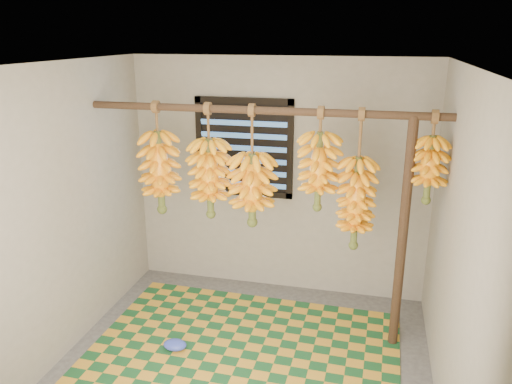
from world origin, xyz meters
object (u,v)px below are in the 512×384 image
(woven_mat, at_px, (240,359))
(banana_bunch_b, at_px, (210,178))
(banana_bunch_f, at_px, (429,169))
(banana_bunch_c, at_px, (252,190))
(plastic_bag, at_px, (175,345))
(support_post, at_px, (402,238))
(banana_bunch_e, at_px, (356,203))
(banana_bunch_d, at_px, (319,171))
(banana_bunch_a, at_px, (160,172))

(woven_mat, xyz_separation_m, banana_bunch_b, (-0.41, 0.54, 1.39))
(banana_bunch_f, bearing_deg, banana_bunch_c, 180.00)
(banana_bunch_b, height_order, banana_bunch_c, same)
(woven_mat, relative_size, banana_bunch_c, 2.47)
(woven_mat, bearing_deg, banana_bunch_b, 126.83)
(woven_mat, relative_size, plastic_bag, 12.66)
(woven_mat, bearing_deg, support_post, 23.50)
(woven_mat, height_order, banana_bunch_c, banana_bunch_c)
(banana_bunch_c, distance_m, banana_bunch_f, 1.45)
(woven_mat, bearing_deg, banana_bunch_e, 32.37)
(banana_bunch_b, xyz_separation_m, banana_bunch_e, (1.26, -0.00, -0.13))
(banana_bunch_c, bearing_deg, banana_bunch_d, -0.00)
(banana_bunch_b, height_order, banana_bunch_d, same)
(banana_bunch_d, bearing_deg, banana_bunch_c, 180.00)
(banana_bunch_f, bearing_deg, banana_bunch_a, 180.00)
(banana_bunch_d, bearing_deg, banana_bunch_a, 180.00)
(banana_bunch_b, height_order, banana_bunch_f, same)
(banana_bunch_c, xyz_separation_m, banana_bunch_f, (1.42, 0.00, 0.27))
(woven_mat, height_order, banana_bunch_a, banana_bunch_a)
(banana_bunch_b, relative_size, banana_bunch_e, 0.85)
(plastic_bag, bearing_deg, banana_bunch_e, 21.15)
(plastic_bag, bearing_deg, banana_bunch_b, 73.05)
(banana_bunch_e, bearing_deg, plastic_bag, -158.85)
(banana_bunch_e, bearing_deg, banana_bunch_a, 180.00)
(banana_bunch_d, bearing_deg, banana_bunch_e, 0.00)
(banana_bunch_a, bearing_deg, banana_bunch_b, 0.00)
(banana_bunch_b, distance_m, banana_bunch_c, 0.39)
(woven_mat, bearing_deg, plastic_bag, -178.90)
(support_post, distance_m, banana_bunch_d, 0.88)
(support_post, xyz_separation_m, banana_bunch_b, (-1.65, 0.00, 0.40))
(plastic_bag, height_order, banana_bunch_d, banana_bunch_d)
(support_post, xyz_separation_m, plastic_bag, (-1.82, -0.55, -0.95))
(woven_mat, xyz_separation_m, banana_bunch_e, (0.85, 0.54, 1.26))
(support_post, bearing_deg, plastic_bag, -163.11)
(banana_bunch_d, distance_m, banana_bunch_e, 0.40)
(banana_bunch_f, bearing_deg, banana_bunch_b, 180.00)
(banana_bunch_b, xyz_separation_m, banana_bunch_f, (1.80, -0.00, 0.19))
(plastic_bag, distance_m, banana_bunch_c, 1.49)
(banana_bunch_c, xyz_separation_m, banana_bunch_e, (0.88, 0.00, -0.05))
(banana_bunch_a, height_order, banana_bunch_b, same)
(support_post, relative_size, banana_bunch_a, 2.00)
(banana_bunch_e, bearing_deg, banana_bunch_f, 0.00)
(banana_bunch_e, relative_size, banana_bunch_f, 1.61)
(support_post, height_order, banana_bunch_a, banana_bunch_a)
(banana_bunch_d, bearing_deg, banana_bunch_f, 0.00)
(plastic_bag, distance_m, banana_bunch_f, 2.56)
(banana_bunch_c, height_order, banana_bunch_e, same)
(banana_bunch_f, bearing_deg, support_post, 180.00)
(plastic_bag, xyz_separation_m, banana_bunch_d, (1.11, 0.55, 1.47))
(plastic_bag, distance_m, banana_bunch_a, 1.51)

